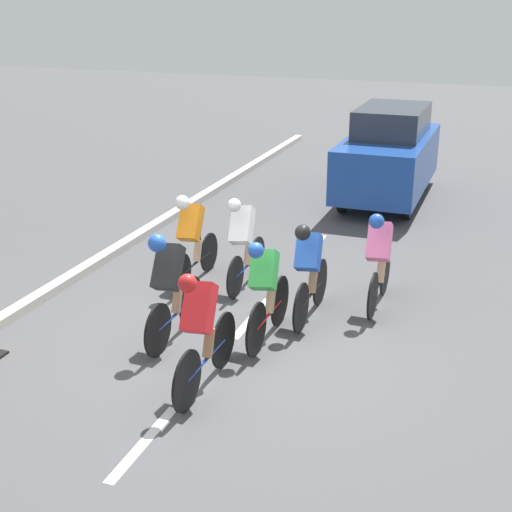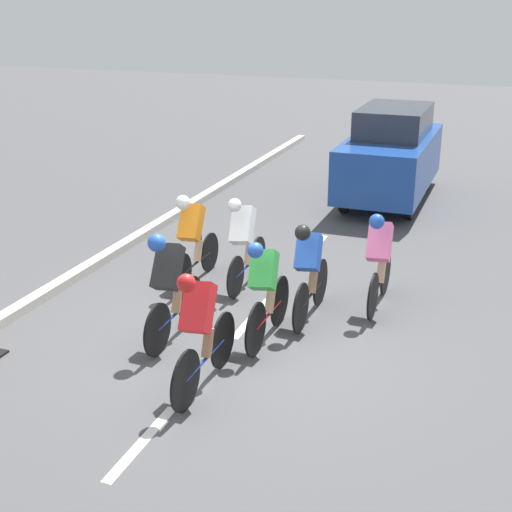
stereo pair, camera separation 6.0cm
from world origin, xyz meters
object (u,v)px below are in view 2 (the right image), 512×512
at_px(cyclist_orange, 192,236).
at_px(cyclist_black, 170,284).
at_px(support_car, 391,154).
at_px(cyclist_red, 200,328).
at_px(cyclist_green, 265,289).
at_px(cyclist_white, 244,240).
at_px(cyclist_blue, 309,269).
at_px(cyclist_pink, 379,258).

height_order(cyclist_orange, cyclist_black, cyclist_black).
bearing_deg(cyclist_orange, support_car, -108.31).
xyz_separation_m(cyclist_red, cyclist_green, (-0.27, -1.41, -0.04)).
bearing_deg(cyclist_orange, cyclist_white, -169.77).
height_order(cyclist_blue, cyclist_red, cyclist_red).
xyz_separation_m(cyclist_pink, support_car, (0.94, -5.87, 0.25)).
distance_m(cyclist_blue, cyclist_orange, 2.17).
distance_m(cyclist_orange, cyclist_green, 2.28).
bearing_deg(cyclist_orange, cyclist_blue, 163.20).
bearing_deg(cyclist_black, cyclist_orange, -73.14).
relative_size(cyclist_black, cyclist_pink, 1.03).
bearing_deg(cyclist_green, cyclist_orange, -40.32).
xyz_separation_m(cyclist_blue, cyclist_pink, (-0.83, -0.73, 0.02)).
height_order(cyclist_blue, cyclist_black, cyclist_black).
bearing_deg(cyclist_blue, cyclist_green, 68.11).
relative_size(cyclist_green, support_car, 0.41).
xyz_separation_m(cyclist_red, cyclist_pink, (-1.45, -2.99, -0.01)).
distance_m(cyclist_blue, cyclist_black, 1.98).
distance_m(cyclist_black, cyclist_red, 1.32).
distance_m(cyclist_red, cyclist_green, 1.44).
bearing_deg(cyclist_orange, cyclist_red, 116.91).
bearing_deg(cyclist_green, cyclist_blue, -111.89).
relative_size(cyclist_black, cyclist_green, 1.01).
distance_m(cyclist_green, cyclist_pink, 1.97).
distance_m(cyclist_black, cyclist_green, 1.24).
bearing_deg(cyclist_orange, cyclist_green, 139.68).
height_order(cyclist_blue, support_car, support_car).
relative_size(cyclist_red, support_car, 0.43).
xyz_separation_m(cyclist_black, support_car, (-1.40, -7.88, 0.20)).
xyz_separation_m(cyclist_orange, support_car, (-1.98, -5.97, 0.23)).
bearing_deg(cyclist_pink, cyclist_black, 40.85).
relative_size(cyclist_blue, cyclist_white, 1.04).
bearing_deg(cyclist_black, cyclist_blue, -139.48).
bearing_deg(support_car, cyclist_orange, 71.69).
bearing_deg(cyclist_red, cyclist_pink, -115.80).
relative_size(cyclist_orange, support_car, 0.42).
bearing_deg(support_car, cyclist_black, 79.95).
distance_m(cyclist_white, cyclist_green, 1.87).
xyz_separation_m(cyclist_orange, cyclist_red, (-1.47, 2.89, -0.01)).
distance_m(cyclist_white, cyclist_black, 2.07).
relative_size(cyclist_black, cyclist_red, 0.96).
distance_m(cyclist_blue, cyclist_pink, 1.11).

